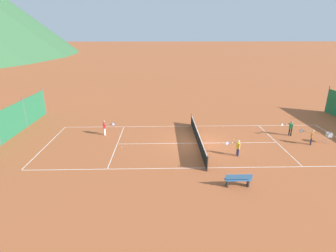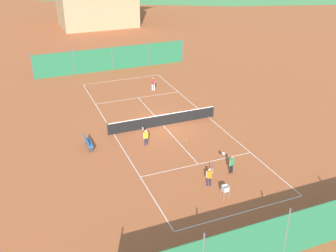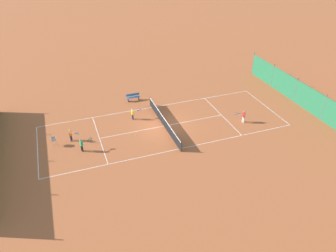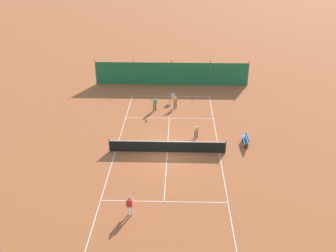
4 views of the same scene
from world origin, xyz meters
name	(u,v)px [view 3 (image 3 of 4)]	position (x,y,z in m)	size (l,w,h in m)	color
ground_plane	(164,126)	(0.00, 0.00, 0.00)	(600.00, 600.00, 0.00)	#A8542D
court_line_markings	(164,126)	(0.00, 0.00, 0.00)	(8.25, 23.85, 0.01)	white
tennis_net	(164,122)	(0.00, 0.00, 0.50)	(9.18, 0.08, 1.06)	#2D2D2D
windscreen_fence_far	(296,91)	(0.00, 15.50, 1.31)	(17.28, 0.08, 2.90)	#236B42
player_near_baseline	(82,144)	(1.47, -8.11, 0.75)	(0.41, 1.10, 1.29)	black
player_near_service	(71,134)	(-0.48, -8.85, 0.72)	(0.79, 0.88, 1.23)	#23284C
player_far_service	(243,116)	(2.01, 7.73, 0.76)	(0.44, 1.07, 1.30)	white
player_far_baseline	(133,113)	(-2.35, -2.51, 0.70)	(0.41, 1.04, 1.21)	#23284C
tennis_ball_by_net_right	(136,135)	(0.68, -3.09, 0.03)	(0.07, 0.07, 0.07)	#CCE033
tennis_ball_far_corner	(215,113)	(-0.63, 5.98, 0.03)	(0.07, 0.07, 0.07)	#CCE033
tennis_ball_near_corner	(49,161)	(2.03, -11.05, 0.03)	(0.07, 0.07, 0.07)	#CCE033
ball_hopper	(54,139)	(-0.24, -10.39, 0.66)	(0.36, 0.36, 0.89)	#B7B7BC
courtside_bench	(133,97)	(-6.34, -1.45, 0.45)	(0.36, 1.50, 0.84)	#336699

